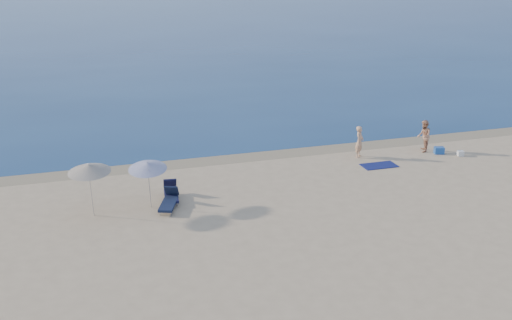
{
  "coord_description": "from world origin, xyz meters",
  "views": [
    {
      "loc": [
        -12.17,
        -11.12,
        10.79
      ],
      "look_at": [
        -3.8,
        16.0,
        1.0
      ],
      "focal_mm": 45.0,
      "sensor_mm": 36.0,
      "label": 1
    }
  ],
  "objects_px": {
    "blue_cooler": "(439,150)",
    "umbrella_near": "(147,166)",
    "person_left": "(359,142)",
    "person_right": "(424,136)"
  },
  "relations": [
    {
      "from": "blue_cooler",
      "to": "umbrella_near",
      "type": "xyz_separation_m",
      "value": [
        -15.73,
        -2.53,
        1.64
      ]
    },
    {
      "from": "person_left",
      "to": "person_right",
      "type": "height_order",
      "value": "person_right"
    },
    {
      "from": "person_left",
      "to": "umbrella_near",
      "type": "distance_m",
      "value": 11.91
    },
    {
      "from": "person_left",
      "to": "blue_cooler",
      "type": "height_order",
      "value": "person_left"
    },
    {
      "from": "person_left",
      "to": "umbrella_near",
      "type": "relative_size",
      "value": 0.78
    },
    {
      "from": "person_left",
      "to": "blue_cooler",
      "type": "distance_m",
      "value": 4.44
    },
    {
      "from": "blue_cooler",
      "to": "umbrella_near",
      "type": "distance_m",
      "value": 16.01
    },
    {
      "from": "person_right",
      "to": "umbrella_near",
      "type": "height_order",
      "value": "umbrella_near"
    },
    {
      "from": "blue_cooler",
      "to": "umbrella_near",
      "type": "bearing_deg",
      "value": -155.07
    },
    {
      "from": "person_right",
      "to": "umbrella_near",
      "type": "relative_size",
      "value": 0.81
    }
  ]
}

